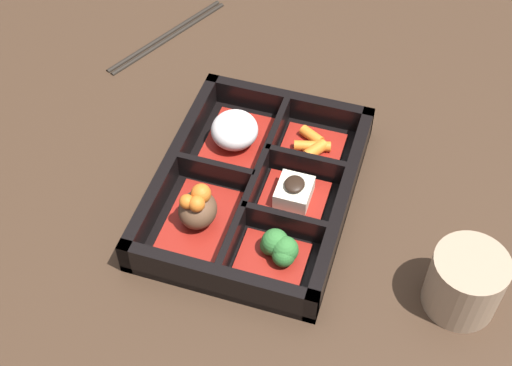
% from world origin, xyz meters
% --- Properties ---
extents(ground_plane, '(3.00, 3.00, 0.00)m').
position_xyz_m(ground_plane, '(0.00, 0.00, 0.00)').
color(ground_plane, '#382619').
extents(bento_base, '(0.29, 0.22, 0.01)m').
position_xyz_m(bento_base, '(0.00, 0.00, 0.01)').
color(bento_base, black).
rests_on(bento_base, ground_plane).
extents(bento_rim, '(0.29, 0.22, 0.04)m').
position_xyz_m(bento_rim, '(-0.00, -0.00, 0.02)').
color(bento_rim, black).
rests_on(bento_rim, ground_plane).
extents(bowl_stew, '(0.11, 0.07, 0.06)m').
position_xyz_m(bowl_stew, '(-0.06, 0.05, 0.03)').
color(bowl_stew, maroon).
rests_on(bowl_stew, bento_base).
extents(bowl_rice, '(0.11, 0.07, 0.05)m').
position_xyz_m(bowl_rice, '(0.06, 0.05, 0.03)').
color(bowl_rice, maroon).
rests_on(bowl_rice, bento_base).
extents(bowl_greens, '(0.06, 0.07, 0.04)m').
position_xyz_m(bowl_greens, '(-0.08, -0.05, 0.03)').
color(bowl_greens, maroon).
rests_on(bowl_greens, bento_base).
extents(bowl_tofu, '(0.07, 0.07, 0.03)m').
position_xyz_m(bowl_tofu, '(-0.00, -0.05, 0.02)').
color(bowl_tofu, maroon).
rests_on(bowl_tofu, bento_base).
extents(bowl_carrots, '(0.06, 0.07, 0.02)m').
position_xyz_m(bowl_carrots, '(0.08, -0.05, 0.02)').
color(bowl_carrots, maroon).
rests_on(bowl_carrots, bento_base).
extents(tea_cup, '(0.08, 0.08, 0.07)m').
position_xyz_m(tea_cup, '(-0.07, -0.24, 0.04)').
color(tea_cup, gray).
rests_on(tea_cup, ground_plane).
extents(chopsticks, '(0.20, 0.11, 0.01)m').
position_xyz_m(chopsticks, '(0.25, 0.21, 0.00)').
color(chopsticks, black).
rests_on(chopsticks, ground_plane).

